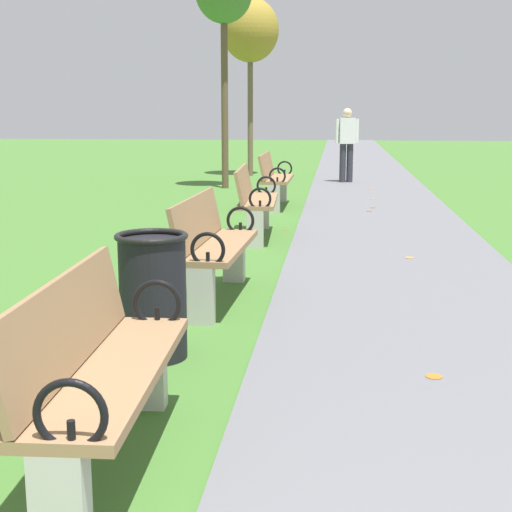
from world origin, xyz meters
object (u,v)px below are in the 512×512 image
park_bench_2 (99,369)px  trash_bin (153,296)px  park_bench_5 (274,178)px  park_bench_3 (213,245)px  tree_4 (250,31)px  pedestrian_walking (347,141)px  park_bench_4 (255,200)px

park_bench_2 → trash_bin: bearing=95.3°
park_bench_5 → trash_bin: size_ratio=1.91×
park_bench_3 → trash_bin: size_ratio=1.92×
park_bench_2 → park_bench_5: (-0.00, 9.48, 0.00)m
park_bench_5 → tree_4: tree_4 is taller
tree_4 → pedestrian_walking: size_ratio=2.61×
park_bench_4 → pedestrian_walking: bearing=80.5°
park_bench_4 → park_bench_5: bearing=90.0°
park_bench_2 → park_bench_4: bearing=90.0°
park_bench_3 → tree_4: 12.69m
trash_bin → park_bench_4: bearing=88.2°
tree_4 → park_bench_2: bearing=-85.9°
park_bench_4 → trash_bin: (-0.15, -4.82, -0.06)m
park_bench_3 → trash_bin: 1.56m
park_bench_4 → tree_4: tree_4 is taller
tree_4 → trash_bin: bearing=-86.1°
park_bench_3 → park_bench_4: same height
park_bench_2 → trash_bin: 1.60m
park_bench_2 → park_bench_4: same height
tree_4 → trash_bin: size_ratio=5.04×
tree_4 → trash_bin: 14.20m
park_bench_2 → pedestrian_walking: size_ratio=1.00×
park_bench_2 → park_bench_3: 3.14m
park_bench_3 → park_bench_4: 3.27m
park_bench_2 → park_bench_3: same height
park_bench_4 → park_bench_5: same height
park_bench_4 → pedestrian_walking: size_ratio=1.00×
park_bench_4 → pedestrian_walking: pedestrian_walking is taller
park_bench_3 → trash_bin: park_bench_3 is taller
park_bench_2 → trash_bin: (-0.15, 1.59, -0.06)m
park_bench_2 → tree_4: bearing=94.1°
park_bench_4 → park_bench_5: (-0.00, 3.07, 0.00)m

